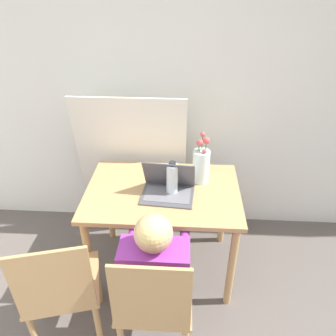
% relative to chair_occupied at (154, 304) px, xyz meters
% --- Properties ---
extents(wall_back, '(6.40, 0.05, 2.50)m').
position_rel_chair_occupied_xyz_m(wall_back, '(0.12, 1.27, 0.79)').
color(wall_back, silver).
rests_on(wall_back, ground_plane).
extents(dining_table, '(1.01, 0.69, 0.71)m').
position_rel_chair_occupied_xyz_m(dining_table, '(-0.00, 0.67, 0.15)').
color(dining_table, tan).
rests_on(dining_table, ground_plane).
extents(chair_occupied, '(0.40, 0.40, 0.87)m').
position_rel_chair_occupied_xyz_m(chair_occupied, '(0.00, 0.00, 0.00)').
color(chair_occupied, tan).
rests_on(chair_occupied, ground_plane).
extents(chair_spare, '(0.49, 0.49, 0.87)m').
position_rel_chair_occupied_xyz_m(chair_spare, '(-0.51, 0.05, 0.00)').
color(chair_spare, tan).
rests_on(chair_spare, ground_plane).
extents(person_seated, '(0.36, 0.43, 0.99)m').
position_rel_chair_occupied_xyz_m(person_seated, '(0.00, 0.12, 0.18)').
color(person_seated, purple).
rests_on(person_seated, ground_plane).
extents(laptop, '(0.35, 0.27, 0.23)m').
position_rel_chair_occupied_xyz_m(laptop, '(0.04, 0.64, 0.31)').
color(laptop, '#4C4C51').
rests_on(laptop, dining_table).
extents(flower_vase, '(0.11, 0.11, 0.36)m').
position_rel_chair_occupied_xyz_m(flower_vase, '(0.25, 0.80, 0.38)').
color(flower_vase, silver).
rests_on(flower_vase, dining_table).
extents(water_bottle, '(0.07, 0.07, 0.23)m').
position_rel_chair_occupied_xyz_m(water_bottle, '(0.06, 0.65, 0.36)').
color(water_bottle, silver).
rests_on(water_bottle, dining_table).
extents(cardboard_panel, '(0.84, 0.18, 1.21)m').
position_rel_chair_occupied_xyz_m(cardboard_panel, '(-0.28, 1.13, 0.15)').
color(cardboard_panel, silver).
rests_on(cardboard_panel, ground_plane).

